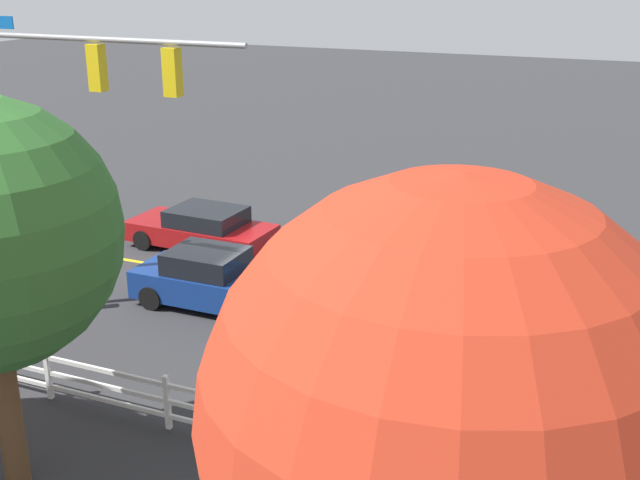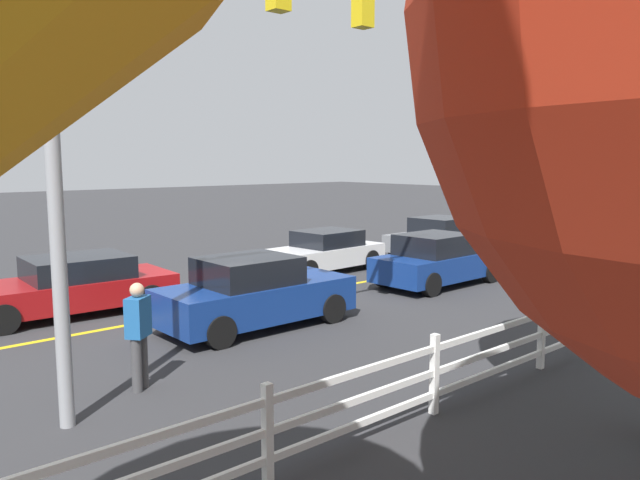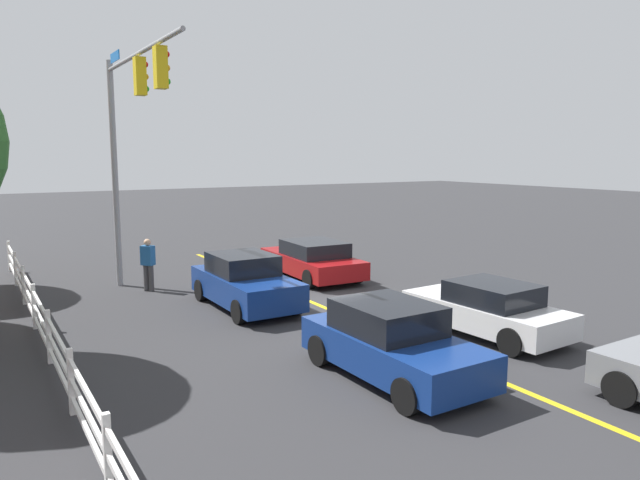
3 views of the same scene
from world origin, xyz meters
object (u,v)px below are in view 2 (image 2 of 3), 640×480
at_px(car_0, 254,293).
at_px(car_1, 437,261).
at_px(car_3, 439,237).
at_px(car_4, 71,286).
at_px(car_2, 324,252).
at_px(pedestrian, 139,331).

bearing_deg(car_0, car_1, 2.16).
relative_size(car_1, car_3, 0.98).
bearing_deg(car_4, car_2, -175.94).
height_order(car_0, car_3, car_0).
height_order(car_2, car_4, car_4).
bearing_deg(car_1, car_2, 104.43).
height_order(car_4, pedestrian, pedestrian).
bearing_deg(pedestrian, car_2, -94.86).
bearing_deg(car_2, car_4, -1.80).
relative_size(car_0, car_3, 1.01).
distance_m(car_0, car_2, 6.73).
bearing_deg(car_2, pedestrian, 29.52).
bearing_deg(car_4, pedestrian, 83.17).
relative_size(car_1, car_2, 0.98).
bearing_deg(car_3, car_2, -3.43).
height_order(car_3, pedestrian, pedestrian).
bearing_deg(car_2, car_1, 102.05).
xyz_separation_m(car_0, car_3, (-11.04, -3.75, -0.05)).
height_order(car_1, car_3, car_1).
xyz_separation_m(car_3, car_4, (13.58, 0.04, -0.02)).
bearing_deg(pedestrian, car_1, -116.06).
relative_size(car_1, pedestrian, 2.42).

